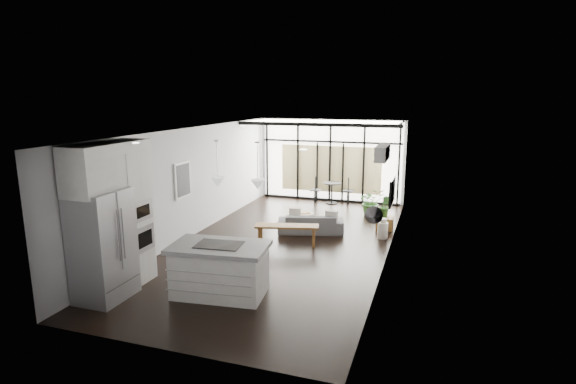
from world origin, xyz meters
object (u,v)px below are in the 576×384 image
Objects in this scene: fridge at (103,245)px; pouf at (305,220)px; tv at (392,191)px; sofa at (311,220)px; console_bench at (287,235)px; island at (220,270)px; milk_can at (383,228)px.

fridge is 5.84m from pouf.
fridge is 6.65m from tv.
sofa is at bearing 63.77° from fridge.
tv is at bearing -12.31° from pouf.
pouf is at bearing 75.54° from console_bench.
island is at bearing -123.08° from tv.
tv reaches higher than console_bench.
island is 4.94m from tv.
tv is at bearing 9.31° from console_bench.
tv is at bearing 46.86° from fridge.
fridge reaches higher than island.
console_bench is at bearing 78.56° from island.
console_bench is (0.28, 3.05, -0.23)m from island.
island is at bearing -93.56° from pouf.
fridge is at bearing -164.05° from island.
tv is (0.21, -0.22, 1.04)m from milk_can.
sofa is 1.19m from console_bench.
console_bench is 1.55m from pouf.
fridge is 6.71m from milk_can.
tv is at bearing 160.70° from sofa.
milk_can is (1.89, 0.10, -0.08)m from sofa.
island is 4.95m from milk_can.
island is 3.39× the size of pouf.
fridge is at bearing -112.06° from pouf.
sofa reaches higher than milk_can.
pouf is at bearing 167.69° from tv.
console_bench is 2.80m from tv.
fridge is 5.58m from sofa.
tv is (2.66, 4.08, 0.82)m from island.
tv is (2.37, -0.52, 1.09)m from pouf.
fridge is (-1.89, -0.77, 0.52)m from island.
pouf is at bearing -71.07° from sofa.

